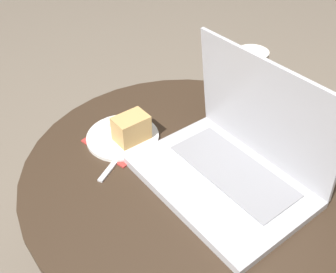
{
  "coord_description": "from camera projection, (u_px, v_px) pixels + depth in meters",
  "views": [
    {
      "loc": [
        0.34,
        -0.56,
        1.12
      ],
      "look_at": [
        -0.05,
        -0.01,
        0.57
      ],
      "focal_mm": 42.0,
      "sensor_mm": 36.0,
      "label": 1
    }
  ],
  "objects": [
    {
      "name": "snack_plate",
      "position": [
        127.0,
        132.0,
        0.96
      ],
      "size": [
        0.18,
        0.18,
        0.07
      ],
      "color": "silver",
      "rests_on": "table"
    },
    {
      "name": "fork",
      "position": [
        123.0,
        151.0,
        0.93
      ],
      "size": [
        0.06,
        0.18,
        0.01
      ],
      "color": "silver",
      "rests_on": "table"
    },
    {
      "name": "table",
      "position": [
        187.0,
        198.0,
        0.97
      ],
      "size": [
        0.76,
        0.76,
        0.5
      ],
      "color": "#9E9EA3",
      "rests_on": "ground_plane"
    },
    {
      "name": "beer_glass",
      "position": [
        248.0,
        88.0,
        0.97
      ],
      "size": [
        0.07,
        0.07,
        0.2
      ],
      "color": "brown",
      "rests_on": "table"
    },
    {
      "name": "napkin",
      "position": [
        117.0,
        143.0,
        0.96
      ],
      "size": [
        0.15,
        0.11,
        0.0
      ],
      "color": "#B7332D",
      "rests_on": "table"
    },
    {
      "name": "laptop",
      "position": [
        235.0,
        158.0,
        0.84
      ],
      "size": [
        0.42,
        0.35,
        0.27
      ],
      "color": "#B2B2B7",
      "rests_on": "table"
    }
  ]
}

